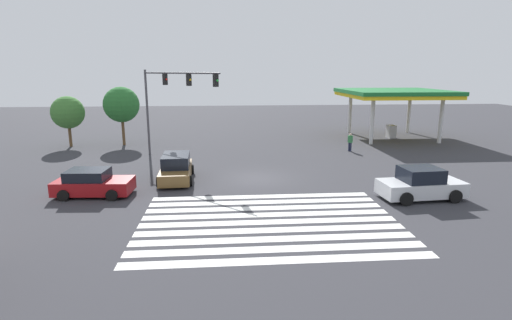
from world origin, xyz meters
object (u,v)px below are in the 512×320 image
(car_2, at_px, (93,183))
(tree_corner_b, at_px, (68,113))
(pedestrian, at_px, (350,141))
(traffic_signal_mast, at_px, (169,93))
(car_1, at_px, (176,168))
(car_0, at_px, (421,185))
(tree_corner_a, at_px, (121,105))

(car_2, bearing_deg, tree_corner_b, 117.02)
(pedestrian, xyz_separation_m, tree_corner_b, (-24.73, 4.17, 2.24))
(traffic_signal_mast, height_order, car_2, traffic_signal_mast)
(car_1, bearing_deg, traffic_signal_mast, -172.64)
(car_0, height_order, pedestrian, car_0)
(car_2, xyz_separation_m, pedestrian, (18.07, 10.98, 0.17))
(car_1, bearing_deg, pedestrian, 118.03)
(traffic_signal_mast, bearing_deg, car_0, 8.38)
(car_1, height_order, tree_corner_a, tree_corner_a)
(car_0, bearing_deg, car_2, 169.25)
(car_1, bearing_deg, tree_corner_a, -156.10)
(tree_corner_b, bearing_deg, car_1, -48.35)
(car_0, distance_m, pedestrian, 12.98)
(car_0, xyz_separation_m, tree_corner_b, (-24.53, 17.15, 2.32))
(car_1, distance_m, tree_corner_a, 14.49)
(car_0, relative_size, car_1, 0.97)
(pedestrian, bearing_deg, car_2, -11.80)
(car_1, bearing_deg, tree_corner_b, -140.67)
(pedestrian, bearing_deg, car_1, -12.72)
(car_2, height_order, tree_corner_b, tree_corner_b)
(tree_corner_a, bearing_deg, car_0, -41.52)
(tree_corner_a, relative_size, tree_corner_b, 1.17)
(car_0, xyz_separation_m, car_1, (-13.62, 4.88, -0.02))
(car_0, height_order, car_1, car_0)
(pedestrian, relative_size, tree_corner_a, 0.29)
(traffic_signal_mast, height_order, car_1, traffic_signal_mast)
(car_1, distance_m, car_2, 5.14)
(car_2, height_order, tree_corner_a, tree_corner_a)
(car_0, bearing_deg, tree_corner_b, 140.66)
(car_2, xyz_separation_m, tree_corner_b, (-6.66, 15.15, 2.41))
(traffic_signal_mast, relative_size, car_2, 1.62)
(traffic_signal_mast, distance_m, car_2, 10.45)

